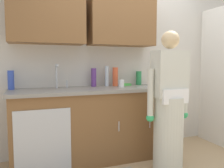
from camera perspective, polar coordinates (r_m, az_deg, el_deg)
The scene contains 13 objects.
kitchen_wall_with_uppers at distance 3.35m, azimuth -0.11°, elevation 8.88°, with size 4.80×0.44×2.70m.
counter_cabinet at distance 3.04m, azimuth -5.62°, elevation -10.29°, with size 1.90×0.62×0.90m.
countertop at distance 2.95m, azimuth -5.65°, elevation -1.45°, with size 1.96×0.66×0.04m, color gray.
sink at distance 2.89m, azimuth -12.45°, elevation -1.58°, with size 0.50×0.36×0.35m.
person_at_sink at distance 2.73m, azimuth 13.91°, elevation -7.00°, with size 0.55×0.34×1.62m.
bottle_water_short at distance 3.43m, azimuth 6.64°, elevation 1.50°, with size 0.08×0.08×0.20m, color #2D8C4C.
bottle_soap at distance 3.17m, azimuth -4.57°, elevation 1.65°, with size 0.07×0.07×0.25m, color #66388C.
bottle_water_tall at distance 3.04m, azimuth -23.82°, elevation 0.89°, with size 0.08×0.08×0.23m, color #334CB2.
bottle_cleaner_spray at distance 3.21m, azimuth -1.31°, elevation 1.97°, with size 0.06×0.06×0.28m, color silver.
bottle_dish_liquid at distance 3.23m, azimuth 0.81°, elevation 1.83°, with size 0.08×0.08×0.26m, color #E05933.
cup_by_sink at distance 3.08m, azimuth 2.32°, elevation 0.12°, with size 0.08×0.08×0.10m, color white.
knife_on_counter at distance 3.14m, azimuth 7.95°, elevation -0.66°, with size 0.24×0.02×0.01m, color silver.
sponge at distance 3.30m, azimuth 3.70°, elevation -0.12°, with size 0.11×0.07×0.03m, color #4CBF4C.
Camera 1 is at (-1.29, -2.14, 1.26)m, focal length 36.81 mm.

